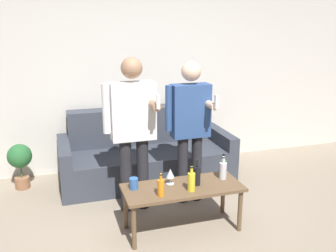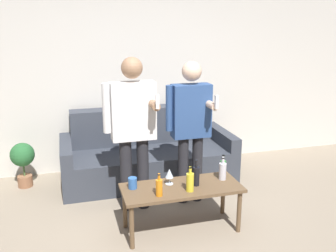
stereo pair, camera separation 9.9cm
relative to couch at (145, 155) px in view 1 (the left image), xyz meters
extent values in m
cube|color=silver|center=(0.03, 0.50, 1.04)|extent=(8.00, 0.06, 2.70)
cube|color=#383D47|center=(0.00, -0.20, -0.11)|extent=(1.89, 0.66, 0.40)
cube|color=#383D47|center=(0.00, 0.26, 0.13)|extent=(1.89, 0.26, 0.89)
cube|color=#383D47|center=(-1.02, -0.07, -0.02)|extent=(0.14, 0.92, 0.58)
cube|color=#383D47|center=(1.02, -0.07, -0.02)|extent=(0.14, 0.92, 0.58)
cube|color=brown|center=(0.03, -1.37, 0.13)|extent=(1.15, 0.48, 0.03)
cylinder|color=brown|center=(-0.49, -1.56, -0.09)|extent=(0.04, 0.04, 0.43)
cylinder|color=brown|center=(0.56, -1.56, -0.09)|extent=(0.04, 0.04, 0.43)
cylinder|color=brown|center=(-0.49, -1.18, -0.09)|extent=(0.04, 0.04, 0.43)
cylinder|color=brown|center=(0.56, -1.18, -0.09)|extent=(0.04, 0.04, 0.43)
cylinder|color=black|center=(0.18, -1.38, 0.24)|extent=(0.06, 0.06, 0.19)
cylinder|color=black|center=(0.18, -1.38, 0.37)|extent=(0.02, 0.02, 0.07)
cylinder|color=black|center=(0.18, -1.38, 0.40)|extent=(0.03, 0.03, 0.01)
cylinder|color=orange|center=(-0.22, -1.50, 0.23)|extent=(0.06, 0.06, 0.15)
cylinder|color=orange|center=(-0.22, -1.50, 0.33)|extent=(0.02, 0.02, 0.06)
cylinder|color=black|center=(-0.22, -1.50, 0.36)|extent=(0.03, 0.03, 0.01)
cylinder|color=silver|center=(0.48, -1.32, 0.23)|extent=(0.07, 0.07, 0.17)
cylinder|color=silver|center=(0.48, -1.32, 0.35)|extent=(0.03, 0.03, 0.07)
cylinder|color=black|center=(0.48, -1.32, 0.38)|extent=(0.03, 0.03, 0.01)
cylinder|color=yellow|center=(0.08, -1.49, 0.24)|extent=(0.07, 0.07, 0.17)
cylinder|color=yellow|center=(0.08, -1.49, 0.36)|extent=(0.03, 0.03, 0.07)
cylinder|color=black|center=(0.08, -1.49, 0.38)|extent=(0.03, 0.03, 0.01)
cylinder|color=#23752D|center=(0.52, -1.25, 0.23)|extent=(0.06, 0.06, 0.17)
cylinder|color=#23752D|center=(0.52, -1.25, 0.35)|extent=(0.02, 0.02, 0.06)
cylinder|color=black|center=(0.52, -1.25, 0.37)|extent=(0.03, 0.03, 0.01)
cylinder|color=silver|center=(-0.06, -1.29, 0.15)|extent=(0.08, 0.08, 0.01)
cylinder|color=silver|center=(-0.06, -1.29, 0.19)|extent=(0.01, 0.01, 0.06)
cone|color=silver|center=(-0.06, -1.29, 0.26)|extent=(0.08, 0.08, 0.09)
cylinder|color=#3366B2|center=(-0.42, -1.29, 0.20)|extent=(0.08, 0.08, 0.11)
cylinder|color=#232328|center=(-0.41, -0.81, 0.09)|extent=(0.13, 0.13, 0.80)
cylinder|color=#232328|center=(-0.23, -0.81, 0.09)|extent=(0.13, 0.13, 0.80)
cube|color=white|center=(-0.32, -0.81, 0.79)|extent=(0.46, 0.20, 0.60)
sphere|color=#9E7556|center=(-0.32, -0.81, 1.23)|extent=(0.22, 0.22, 0.22)
cylinder|color=white|center=(-0.59, -0.81, 0.83)|extent=(0.08, 0.08, 0.51)
cylinder|color=#9E7556|center=(-0.13, -0.95, 0.88)|extent=(0.08, 0.28, 0.08)
cube|color=white|center=(-0.13, -1.12, 0.94)|extent=(0.03, 0.03, 0.14)
cylinder|color=#232328|center=(0.23, -0.80, 0.08)|extent=(0.12, 0.12, 0.77)
cylinder|color=#232328|center=(0.40, -0.80, 0.08)|extent=(0.12, 0.12, 0.77)
cube|color=#2D4C84|center=(0.32, -0.80, 0.75)|extent=(0.42, 0.18, 0.58)
sphere|color=beige|center=(0.32, -0.80, 1.17)|extent=(0.21, 0.21, 0.21)
cylinder|color=#2D4C84|center=(0.07, -0.80, 0.79)|extent=(0.07, 0.07, 0.49)
cylinder|color=beige|center=(0.48, -0.94, 0.83)|extent=(0.07, 0.26, 0.07)
cube|color=white|center=(0.48, -1.10, 0.89)|extent=(0.03, 0.03, 0.14)
cylinder|color=#936042|center=(-1.53, 0.11, -0.24)|extent=(0.18, 0.18, 0.14)
cylinder|color=#476B38|center=(-1.53, 0.11, -0.08)|extent=(0.02, 0.02, 0.17)
sphere|color=#286633|center=(-1.53, 0.11, 0.11)|extent=(0.29, 0.29, 0.29)
camera|label=1|loc=(-1.08, -4.48, 1.67)|focal=40.00mm
camera|label=2|loc=(-0.98, -4.51, 1.67)|focal=40.00mm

